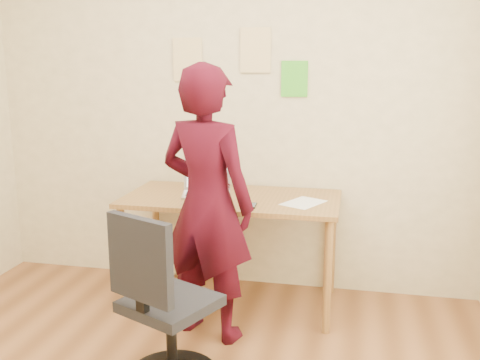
% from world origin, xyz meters
% --- Properties ---
extents(room, '(3.58, 3.58, 2.78)m').
position_xyz_m(room, '(0.00, 0.00, 1.35)').
color(room, brown).
rests_on(room, ground).
extents(desk, '(1.40, 0.70, 0.74)m').
position_xyz_m(desk, '(0.10, 1.38, 0.65)').
color(desk, olive).
rests_on(desk, ground).
extents(laptop, '(0.37, 0.34, 0.23)m').
position_xyz_m(laptop, '(-0.09, 1.42, 0.79)').
color(laptop, '#B0B0B7').
rests_on(laptop, desk).
extents(paper_sheet, '(0.30, 0.33, 0.00)m').
position_xyz_m(paper_sheet, '(0.57, 1.32, 0.74)').
color(paper_sheet, white).
rests_on(paper_sheet, desk).
extents(phone, '(0.06, 0.12, 0.01)m').
position_xyz_m(phone, '(0.27, 1.17, 0.74)').
color(phone, black).
rests_on(phone, desk).
extents(wall_note_left, '(0.21, 0.00, 0.30)m').
position_xyz_m(wall_note_left, '(-0.30, 1.74, 1.62)').
color(wall_note_left, '#E7CC8A').
rests_on(wall_note_left, room).
extents(wall_note_mid, '(0.21, 0.00, 0.30)m').
position_xyz_m(wall_note_mid, '(0.18, 1.74, 1.68)').
color(wall_note_mid, '#E7CC8A').
rests_on(wall_note_mid, room).
extents(wall_note_right, '(0.18, 0.00, 0.24)m').
position_xyz_m(wall_note_right, '(0.45, 1.74, 1.49)').
color(wall_note_right, green).
rests_on(wall_note_right, room).
extents(office_chair, '(0.53, 0.54, 0.91)m').
position_xyz_m(office_chair, '(-0.03, 0.37, 0.39)').
color(office_chair, black).
rests_on(office_chair, ground).
extents(person, '(0.67, 0.54, 1.60)m').
position_xyz_m(person, '(0.05, 0.93, 0.80)').
color(person, '#380712').
rests_on(person, ground).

